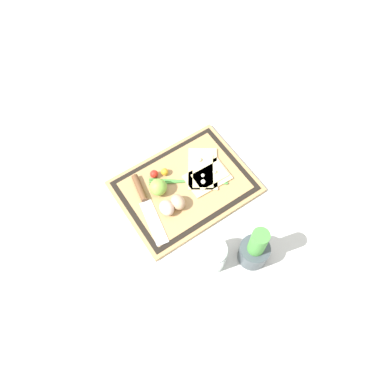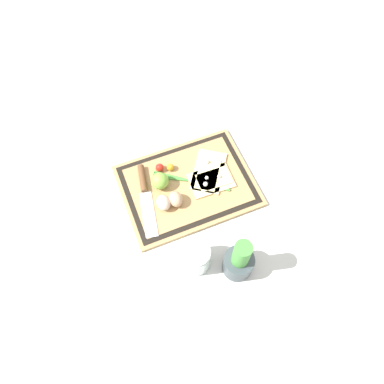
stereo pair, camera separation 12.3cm
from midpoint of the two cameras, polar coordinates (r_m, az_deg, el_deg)
ground_plane at (r=1.27m, az=2.05°, el=0.59°), size 6.00×6.00×0.00m
cutting_board at (r=1.27m, az=2.06°, el=0.75°), size 0.44×0.33×0.02m
pizza_slice_near at (r=1.28m, az=5.24°, el=2.86°), size 0.18×0.19×0.02m
pizza_slice_far at (r=1.27m, az=5.78°, el=1.54°), size 0.15×0.10×0.02m
knife at (r=1.25m, az=-4.52°, el=0.30°), size 0.08×0.26×0.02m
egg_brown at (r=1.21m, az=0.37°, el=-1.36°), size 0.04×0.05×0.04m
egg_pink at (r=1.20m, az=-1.47°, el=-1.91°), size 0.04×0.05×0.04m
lime at (r=1.23m, az=-2.07°, el=1.42°), size 0.06×0.06×0.06m
cherry_tomato_red at (r=1.28m, az=-2.22°, el=3.48°), size 0.03×0.03×0.03m
cherry_tomato_yellow at (r=1.28m, az=-0.59°, el=3.54°), size 0.03×0.03×0.03m
scallion_bunch at (r=1.26m, az=2.70°, el=1.45°), size 0.24×0.17×0.01m
herb_pot at (r=1.12m, az=10.35°, el=-10.63°), size 0.09×0.09×0.18m
sauce_jar at (r=1.13m, az=3.73°, el=-10.32°), size 0.09×0.09×0.10m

